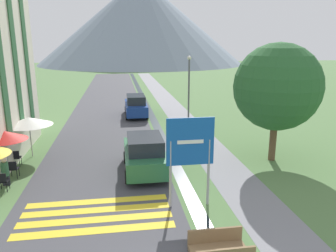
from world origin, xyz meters
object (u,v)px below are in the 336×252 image
Objects in this scene: footbridge at (220,251)px; cafe_umbrella_rear_white at (29,121)px; person_seated_near at (5,170)px; cafe_chair_near_right at (2,180)px; parked_car_far at (136,106)px; streetlamp at (189,87)px; cafe_chair_far_left at (16,157)px; tree_by_path at (277,87)px; cafe_chair_middle at (13,168)px; cafe_umbrella_middle_red at (4,135)px; road_sign at (190,150)px; parked_car_near at (145,154)px.

footbridge is 12.70m from cafe_umbrella_rear_white.
person_seated_near is (-0.20, -3.79, -1.29)m from cafe_umbrella_rear_white.
cafe_umbrella_rear_white is at bearing 73.54° from cafe_chair_near_right.
parked_car_far is 0.86× the size of streetlamp.
cafe_chair_far_left is 13.69m from tree_by_path.
person_seated_near is at bearing -121.36° from cafe_chair_middle.
person_seated_near reaches higher than cafe_chair_near_right.
cafe_umbrella_middle_red is at bearing 136.66° from footbridge.
road_sign is 1.40× the size of cafe_umbrella_rear_white.
cafe_chair_far_left is (-6.66, -10.79, -0.40)m from parked_car_far.
parked_car_near is 0.81× the size of streetlamp.
person_seated_near is (0.30, -1.35, -1.21)m from cafe_umbrella_middle_red.
cafe_chair_near_right is 0.69m from person_seated_near.
streetlamp reaches higher than cafe_chair_middle.
cafe_umbrella_rear_white is 4.01m from person_seated_near.
parked_car_far is (0.28, 12.44, -0.00)m from parked_car_near.
footbridge is 1.34× the size of person_seated_near.
cafe_chair_middle and cafe_chair_far_left have the same top height.
road_sign reaches higher than parked_car_far.
road_sign reaches higher than cafe_chair_far_left.
cafe_umbrella_rear_white reaches higher than cafe_chair_near_right.
tree_by_path is at bearing -11.05° from cafe_umbrella_rear_white.
person_seated_near is at bearing -77.62° from cafe_umbrella_middle_red.
cafe_chair_far_left is 2.13m from cafe_umbrella_rear_white.
road_sign is 2.05× the size of footbridge.
footbridge is 2.00× the size of cafe_chair_near_right.
streetlamp is (2.37, 11.21, 0.82)m from road_sign.
tree_by_path reaches higher than parked_car_near.
person_seated_near is at bearing 158.22° from road_sign.
footbridge is 9.98m from person_seated_near.
tree_by_path is (13.22, -1.02, 3.40)m from cafe_chair_far_left.
cafe_chair_near_right is 4.69m from cafe_umbrella_rear_white.
cafe_chair_far_left is at bearing -149.88° from streetlamp.
tree_by_path reaches higher than cafe_chair_middle.
tree_by_path is at bearing 5.31° from parked_car_near.
cafe_chair_middle is at bearing -117.22° from parked_car_far.
parked_car_far is (-1.11, 16.12, -1.36)m from road_sign.
parked_car_far is 2.11× the size of cafe_umbrella_middle_red.
cafe_umbrella_middle_red is at bearing -121.55° from cafe_chair_far_left.
cafe_chair_near_right is at bearing 143.93° from footbridge.
cafe_chair_far_left is at bearing 95.29° from person_seated_near.
cafe_umbrella_rear_white is at bearing 168.95° from tree_by_path.
parked_car_far is at bearing 60.15° from cafe_umbrella_middle_red.
road_sign is at bearing -21.78° from person_seated_near.
cafe_umbrella_rear_white reaches higher than parked_car_far.
cafe_umbrella_rear_white reaches higher than cafe_chair_far_left.
cafe_umbrella_rear_white is 0.41× the size of tree_by_path.
person_seated_near is (-7.56, 3.02, -1.57)m from road_sign.
parked_car_far is (-1.32, 19.35, 0.68)m from footbridge.
cafe_chair_far_left is (-7.77, 5.33, -1.76)m from road_sign.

